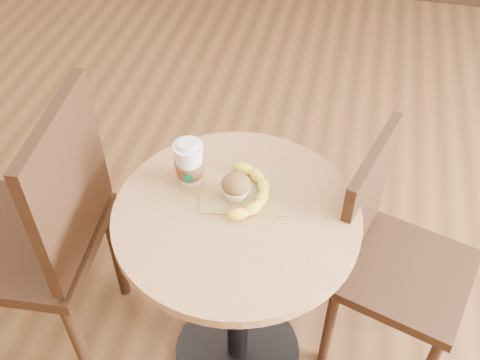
{
  "coord_description": "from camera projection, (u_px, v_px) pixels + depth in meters",
  "views": [
    {
      "loc": [
        0.24,
        -0.98,
        1.85
      ],
      "look_at": [
        0.01,
        0.04,
        0.83
      ],
      "focal_mm": 42.0,
      "sensor_mm": 36.0,
      "label": 1
    }
  ],
  "objects": [
    {
      "name": "banana",
      "position": [
        250.0,
        192.0,
        1.51
      ],
      "size": [
        0.14,
        0.24,
        0.03
      ],
      "primitive_type": null,
      "rotation": [
        0.0,
        0.0,
        0.04
      ],
      "color": "yellow",
      "rests_on": "kraft_bag"
    },
    {
      "name": "chair_right",
      "position": [
        389.0,
        256.0,
        1.72
      ],
      "size": [
        0.48,
        0.48,
        0.87
      ],
      "rotation": [
        0.0,
        0.0,
        1.28
      ],
      "color": "black",
      "rests_on": "ground"
    },
    {
      "name": "chair_left",
      "position": [
        44.0,
        232.0,
        1.69
      ],
      "size": [
        0.48,
        0.48,
        1.01
      ],
      "rotation": [
        0.0,
        0.0,
        -1.5
      ],
      "color": "black",
      "rests_on": "ground"
    },
    {
      "name": "muffin",
      "position": [
        236.0,
        187.0,
        1.5
      ],
      "size": [
        0.08,
        0.08,
        0.07
      ],
      "color": "white",
      "rests_on": "kraft_bag"
    },
    {
      "name": "cafe_table",
      "position": [
        237.0,
        265.0,
        1.65
      ],
      "size": [
        0.66,
        0.66,
        0.75
      ],
      "color": "black",
      "rests_on": "ground"
    },
    {
      "name": "kraft_bag",
      "position": [
        245.0,
        191.0,
        1.54
      ],
      "size": [
        0.27,
        0.22,
        0.0
      ],
      "primitive_type": "cube",
      "rotation": [
        0.0,
        0.0,
        0.17
      ],
      "color": "#987849",
      "rests_on": "cafe_table"
    },
    {
      "name": "coffee_cup",
      "position": [
        189.0,
        164.0,
        1.53
      ],
      "size": [
        0.08,
        0.08,
        0.14
      ],
      "rotation": [
        0.0,
        0.0,
        0.23
      ],
      "color": "silver",
      "rests_on": "cafe_table"
    }
  ]
}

